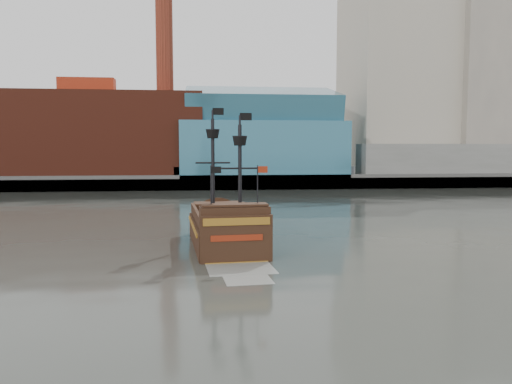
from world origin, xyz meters
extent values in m
plane|color=#272924|center=(0.00, 0.00, 0.00)|extent=(400.00, 400.00, 0.00)
cube|color=slate|center=(0.00, 92.00, 1.00)|extent=(220.00, 60.00, 2.00)
cube|color=#4C4C49|center=(0.00, 62.50, 1.30)|extent=(220.00, 1.00, 2.60)
cube|color=maroon|center=(-22.00, 72.00, 9.50)|extent=(42.00, 18.00, 15.00)
cube|color=#306A81|center=(10.00, 70.00, 7.00)|extent=(30.00, 16.00, 10.00)
cube|color=#AAA08C|center=(40.00, 80.00, 25.00)|extent=(20.00, 22.00, 46.00)
cube|color=gray|center=(58.00, 76.00, 21.00)|extent=(18.00, 18.00, 38.00)
cube|color=#AAA08C|center=(50.00, 97.00, 28.00)|extent=(24.00, 20.00, 52.00)
cube|color=slate|center=(48.00, 66.00, 5.00)|extent=(40.00, 6.00, 6.00)
cylinder|color=maroon|center=(-8.00, 74.00, 28.00)|extent=(3.20, 3.20, 22.00)
cube|color=#306A81|center=(10.00, 70.00, 15.00)|extent=(28.00, 14.94, 8.78)
cube|color=black|center=(0.39, 12.98, 0.56)|extent=(5.50, 11.54, 2.43)
cube|color=#462C19|center=(0.39, 12.98, 1.92)|extent=(4.95, 10.39, 0.28)
cube|color=black|center=(0.06, 17.45, 2.25)|extent=(4.13, 2.53, 0.94)
cube|color=black|center=(0.75, 8.12, 2.62)|extent=(4.54, 1.82, 1.68)
cube|color=black|center=(0.81, 7.27, 1.12)|extent=(4.59, 0.57, 3.74)
cube|color=#93621C|center=(0.82, 7.13, 2.62)|extent=(4.20, 0.39, 0.47)
cube|color=maroon|center=(0.82, 7.13, 1.59)|extent=(3.27, 0.32, 0.37)
cylinder|color=black|center=(-0.46, 14.32, 5.71)|extent=(0.28, 0.28, 7.30)
cylinder|color=black|center=(1.35, 11.36, 5.43)|extent=(0.28, 0.28, 6.74)
cone|color=black|center=(-0.46, 14.32, 8.23)|extent=(1.10, 1.10, 0.65)
cone|color=black|center=(1.35, 11.36, 7.67)|extent=(1.10, 1.10, 0.65)
cube|color=black|center=(-0.04, 14.35, 9.92)|extent=(0.84, 0.09, 0.51)
cube|color=black|center=(1.77, 11.39, 9.36)|extent=(0.84, 0.09, 0.51)
cube|color=#9DA29C|center=(0.93, 5.70, 0.01)|extent=(4.21, 3.65, 0.01)
camera|label=1|loc=(-1.37, -23.47, 7.13)|focal=35.00mm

